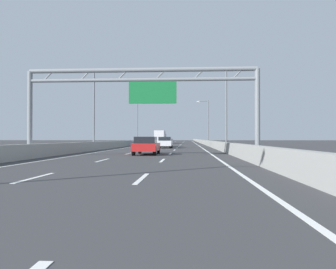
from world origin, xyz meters
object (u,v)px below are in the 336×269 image
Objects in this scene: streetlamp_left_far at (139,120)px; streetlamp_right_far at (207,119)px; box_truck at (160,137)px; blue_car at (148,141)px; white_car at (165,142)px; streetlamp_left_mid at (96,104)px; sign_gantry at (143,89)px; streetlamp_right_mid at (224,103)px; red_car at (147,145)px; green_car at (166,142)px.

streetlamp_left_far is 14.93m from streetlamp_right_far.
streetlamp_left_far is 1.08× the size of box_truck.
streetlamp_left_far is 2.17× the size of blue_car.
box_truck is at bearing 95.62° from white_car.
streetlamp_left_mid is 19.57m from blue_car.
streetlamp_right_mid is at bearing 64.02° from sign_gantry.
blue_car is 30.66m from red_car.
streetlamp_left_mid is at bearing 122.13° from red_car.
white_car is (-7.23, -27.77, -4.63)m from streetlamp_right_far.
red_car is 58.72m from box_truck.
streetlamp_left_far reaches higher than box_truck.
sign_gantry reaches higher than red_car.
green_car is at bearing -109.97° from streetlamp_right_far.
blue_car is (3.90, -15.66, -4.62)m from streetlamp_left_far.
streetlamp_left_far reaches higher than sign_gantry.
green_car is (7.32, -20.95, -4.63)m from streetlamp_left_far.
streetlamp_right_mid is 2.07× the size of green_car.
sign_gantry is 3.64× the size of green_car.
red_car is (3.53, -30.45, -0.04)m from blue_car.
streetlamp_right_far is 22.77m from green_car.
box_truck is at bearing 93.61° from red_car.
streetlamp_left_far is at bearing -106.69° from box_truck.
green_car is at bearing 61.21° from streetlamp_left_mid.
streetlamp_left_mid is at bearing 116.61° from sign_gantry.
white_car is (-7.23, 6.50, -4.63)m from streetlamp_right_mid.
red_car is at bearing -57.87° from streetlamp_left_mid.
box_truck is at bearing 96.10° from green_car.
streetlamp_left_mid reaches higher than sign_gantry.
sign_gantry is at bearing -63.39° from streetlamp_left_mid.
white_car is at bearing -84.38° from box_truck.
streetlamp_left_mid and streetlamp_right_far have the same top height.
streetlamp_left_far is 29.19m from white_car.
streetlamp_right_far reaches higher than white_car.
white_car is 0.95× the size of green_car.
streetlamp_left_mid reaches higher than green_car.
green_car is 0.52× the size of box_truck.
sign_gantry is at bearing -87.67° from red_car.
white_car is (7.70, 6.50, -4.63)m from streetlamp_left_mid.
white_car is at bearing -104.59° from streetlamp_right_far.
streetlamp_left_mid is at bearing -90.00° from streetlamp_left_far.
green_car is at bearing 90.51° from sign_gantry.
white_car is at bearing 89.17° from red_car.
streetlamp_left_mid reaches higher than blue_car.
streetlamp_right_far is 17.16m from box_truck.
streetlamp_right_far is 1.08× the size of box_truck.
sign_gantry is 34.16m from blue_car.
streetlamp_right_mid is 2.09× the size of red_car.
sign_gantry is at bearing -89.49° from green_car.
streetlamp_left_far is at bearing 180.00° from streetlamp_right_far.
streetlamp_left_far is at bearing 99.16° from red_car.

